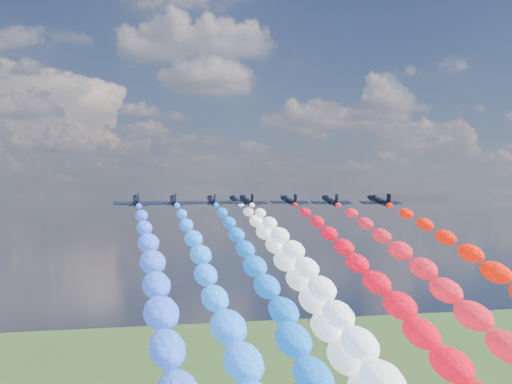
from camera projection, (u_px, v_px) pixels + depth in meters
name	position (u px, v px, depth m)	size (l,w,h in m)	color
jet_0	(137.00, 201.00, 129.00)	(9.21, 12.35, 2.72)	black
trail_0	(166.00, 353.00, 75.72)	(5.70, 104.81, 38.71)	blue
jet_1	(174.00, 201.00, 141.25)	(9.21, 12.35, 2.72)	black
trail_1	(221.00, 331.00, 87.97)	(5.70, 104.81, 38.71)	#1D73FC
jet_2	(212.00, 201.00, 153.38)	(9.21, 12.35, 2.72)	black
trail_2	(274.00, 315.00, 100.09)	(5.70, 104.81, 38.71)	blue
jet_3	(247.00, 201.00, 150.92)	(9.21, 12.35, 2.72)	black
trail_3	(329.00, 318.00, 97.64)	(5.70, 104.81, 38.71)	white
jet_4	(237.00, 201.00, 162.60)	(9.21, 12.35, 2.72)	black
trail_4	(305.00, 305.00, 109.31)	(5.70, 104.81, 38.71)	white
jet_5	(289.00, 201.00, 158.27)	(9.21, 12.35, 2.72)	black
trail_5	(387.00, 310.00, 104.99)	(5.70, 104.81, 38.71)	red
jet_6	(330.00, 201.00, 149.74)	(9.21, 12.35, 2.72)	black
trail_6	(460.00, 320.00, 96.46)	(5.70, 104.81, 38.71)	red
jet_7	(379.00, 201.00, 144.31)	(9.21, 12.35, 2.72)	black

